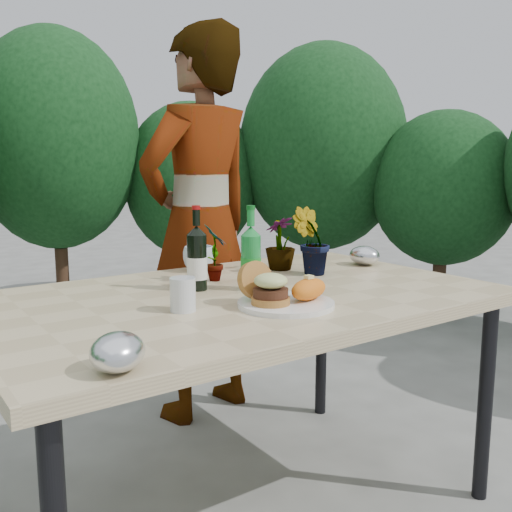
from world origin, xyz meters
TOP-DOWN VIEW (x-y plane):
  - ground at (0.00, 0.00)m, footprint 80.00×80.00m
  - patio_table at (0.00, 0.00)m, footprint 1.60×1.00m
  - shrub_hedge at (0.30, 1.50)m, footprint 6.93×5.11m
  - dinner_plate at (0.01, -0.22)m, footprint 0.28×0.28m
  - burger_stack at (-0.05, -0.20)m, footprint 0.11×0.16m
  - sweet_potato at (0.08, -0.24)m, footprint 0.17×0.12m
  - grilled_veg at (0.03, -0.12)m, footprint 0.08×0.05m
  - wine_bottle at (-0.09, 0.12)m, footprint 0.07×0.07m
  - sparkling_water at (0.05, 0.02)m, footprint 0.07×0.07m
  - plastic_cup at (-0.26, -0.09)m, footprint 0.07×0.07m
  - seedling_left at (0.03, 0.21)m, footprint 0.10×0.12m
  - seedling_mid at (0.38, 0.11)m, footprint 0.18×0.17m
  - seedling_right at (0.35, 0.25)m, footprint 0.14×0.14m
  - blue_bowl at (0.08, 0.41)m, footprint 0.12×0.12m
  - foil_packet_left at (-0.58, -0.43)m, footprint 0.17×0.17m
  - foil_packet_right at (0.68, 0.13)m, footprint 0.11×0.13m
  - person at (0.28, 0.76)m, footprint 0.72×0.55m

SIDE VIEW (x-z plane):
  - ground at x=0.00m, z-range 0.00..0.00m
  - patio_table at x=0.00m, z-range 0.32..1.07m
  - dinner_plate at x=0.01m, z-range 0.75..0.76m
  - grilled_veg at x=0.03m, z-range 0.76..0.79m
  - foil_packet_left at x=-0.58m, z-range 0.75..0.83m
  - foil_packet_right at x=0.68m, z-range 0.75..0.83m
  - sweet_potato at x=0.08m, z-range 0.77..0.83m
  - blue_bowl at x=0.08m, z-range 0.75..0.84m
  - plastic_cup at x=-0.26m, z-range 0.75..0.84m
  - burger_stack at x=-0.05m, z-range 0.75..0.87m
  - seedling_left at x=0.03m, z-range 0.75..0.95m
  - sparkling_water at x=0.05m, z-range 0.71..0.99m
  - wine_bottle at x=-0.09m, z-range 0.71..0.99m
  - seedling_right at x=0.35m, z-range 0.75..0.96m
  - seedling_mid at x=0.38m, z-range 0.75..1.00m
  - person at x=0.28m, z-range 0.00..1.76m
  - shrub_hedge at x=0.30m, z-range 0.06..2.22m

